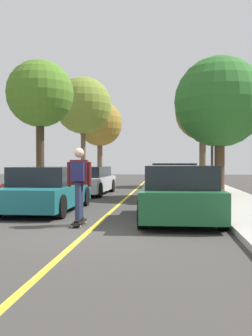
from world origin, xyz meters
TOP-DOWN VIEW (x-y plane):
  - ground at (0.00, 0.00)m, footprint 80.00×80.00m
  - center_line at (0.00, 4.00)m, footprint 0.12×39.20m
  - parked_car_left_nearest at (-1.99, 3.51)m, footprint 2.00×4.46m
  - parked_car_left_near at (-1.99, 9.79)m, footprint 2.11×4.63m
  - parked_car_right_nearest at (1.99, 1.89)m, footprint 2.02×4.11m
  - parked_car_right_near at (1.99, 7.81)m, footprint 2.02×4.51m
  - street_tree_left_nearest at (-3.88, 8.64)m, footprint 2.95×2.95m
  - street_tree_left_near at (-3.88, 17.60)m, footprint 3.80×3.80m
  - street_tree_left_far at (-3.88, 24.20)m, footprint 3.76×3.76m
  - street_tree_right_nearest at (3.88, 8.58)m, footprint 3.79×3.79m
  - street_tree_right_near at (3.88, 16.27)m, footprint 3.35×3.35m
  - streetlamp at (3.74, 10.05)m, footprint 0.36×0.24m
  - skateboard at (-0.38, 0.89)m, footprint 0.24×0.85m
  - skateboarder at (-0.37, 0.85)m, footprint 0.58×0.70m

SIDE VIEW (x-z plane):
  - ground at x=0.00m, z-range 0.00..0.00m
  - center_line at x=0.00m, z-range 0.00..0.01m
  - skateboard at x=-0.38m, z-range 0.04..0.14m
  - parked_car_left_near at x=-1.99m, z-range 0.00..1.28m
  - parked_car_left_nearest at x=-1.99m, z-range -0.02..1.33m
  - parked_car_right_nearest at x=1.99m, z-range -0.01..1.39m
  - parked_car_right_near at x=1.99m, z-range -0.02..1.43m
  - skateboarder at x=-0.37m, z-range 0.22..1.95m
  - streetlamp at x=3.74m, z-range 0.54..6.07m
  - street_tree_right_nearest at x=3.88m, z-range 1.11..6.89m
  - street_tree_left_nearest at x=-3.88m, z-range 1.55..7.40m
  - street_tree_right_near at x=3.88m, z-range 1.46..7.52m
  - street_tree_left_far at x=-3.88m, z-range 1.47..7.95m
  - street_tree_left_near at x=-3.88m, z-range 1.75..8.80m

